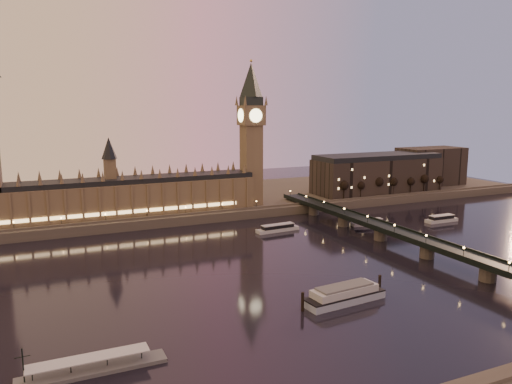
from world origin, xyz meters
TOP-DOWN VIEW (x-y plane):
  - ground at (0.00, 0.00)m, footprint 700.00×700.00m
  - far_embankment at (30.00, 165.00)m, footprint 560.00×130.00m
  - palace_of_westminster at (-40.12, 120.99)m, footprint 180.00×26.62m
  - big_ben at (53.99, 120.99)m, footprint 17.68×17.68m
  - westminster_bridge at (91.61, 0.00)m, footprint 13.20×260.00m
  - city_block at (194.94, 130.93)m, footprint 155.00×45.00m
  - bare_tree_0 at (128.08, 109.00)m, footprint 6.56×6.56m
  - bare_tree_1 at (143.90, 109.00)m, footprint 6.56×6.56m
  - bare_tree_2 at (159.72, 109.00)m, footprint 6.56×6.56m
  - bare_tree_3 at (175.53, 109.00)m, footprint 6.56×6.56m
  - bare_tree_4 at (191.35, 109.00)m, footprint 6.56×6.56m
  - bare_tree_5 at (207.16, 109.00)m, footprint 6.56×6.56m
  - bare_tree_6 at (222.98, 109.00)m, footprint 6.56×6.56m
  - cruise_boat_a at (46.22, 62.18)m, footprint 28.97×8.30m
  - cruise_boat_b at (108.37, 51.84)m, footprint 24.46×9.90m
  - cruise_boat_c at (159.18, 39.29)m, footprint 23.88×6.65m
  - moored_barge at (19.05, -51.00)m, footprint 40.68×13.25m
  - pontoon_pier at (-79.62, -65.27)m, footprint 43.11×7.18m

SIDE VIEW (x-z plane):
  - ground at x=0.00m, z-range 0.00..0.00m
  - pontoon_pier at x=-79.62m, z-range -4.51..6.99m
  - cruise_boat_b at x=108.37m, z-range -0.26..4.13m
  - cruise_boat_a at x=46.22m, z-range -0.27..4.30m
  - cruise_boat_c at x=159.18m, z-range -0.28..4.48m
  - far_embankment at x=30.00m, z-range 0.00..6.00m
  - moored_barge at x=19.05m, z-range -0.58..6.91m
  - westminster_bridge at x=91.61m, z-range -2.13..13.17m
  - bare_tree_0 at x=128.08m, z-range 9.30..22.64m
  - bare_tree_1 at x=143.90m, z-range 9.30..22.64m
  - bare_tree_2 at x=159.72m, z-range 9.30..22.64m
  - bare_tree_3 at x=175.53m, z-range 9.30..22.64m
  - bare_tree_4 at x=191.35m, z-range 9.30..22.64m
  - bare_tree_5 at x=207.16m, z-range 9.30..22.64m
  - bare_tree_6 at x=222.98m, z-range 9.30..22.64m
  - palace_of_westminster at x=-40.12m, z-range -4.29..47.71m
  - city_block at x=194.94m, z-range 5.24..39.24m
  - big_ben at x=53.99m, z-range 11.95..115.95m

